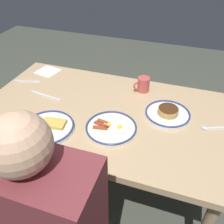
{
  "coord_description": "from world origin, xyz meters",
  "views": [
    {
      "loc": [
        -0.39,
        1.04,
        1.57
      ],
      "look_at": [
        -0.05,
        0.03,
        0.75
      ],
      "focal_mm": 38.52,
      "sensor_mm": 36.0,
      "label": 1
    }
  ],
  "objects_px": {
    "plate_center_pancakes": "(48,127)",
    "butter_knife": "(46,96)",
    "paper_napkin": "(48,71)",
    "plate_near_main": "(168,113)",
    "fork_near": "(27,81)",
    "plate_far_companion": "(111,128)",
    "tea_spoon": "(213,128)",
    "coffee_mug": "(143,84)"
  },
  "relations": [
    {
      "from": "plate_near_main",
      "to": "tea_spoon",
      "type": "bearing_deg",
      "value": 172.41
    },
    {
      "from": "plate_near_main",
      "to": "plate_center_pancakes",
      "type": "distance_m",
      "value": 0.67
    },
    {
      "from": "coffee_mug",
      "to": "butter_knife",
      "type": "xyz_separation_m",
      "value": [
        0.57,
        0.26,
        -0.05
      ]
    },
    {
      "from": "plate_near_main",
      "to": "butter_knife",
      "type": "bearing_deg",
      "value": 3.37
    },
    {
      "from": "coffee_mug",
      "to": "butter_knife",
      "type": "relative_size",
      "value": 0.42
    },
    {
      "from": "paper_napkin",
      "to": "plate_near_main",
      "type": "bearing_deg",
      "value": 165.0
    },
    {
      "from": "paper_napkin",
      "to": "tea_spoon",
      "type": "xyz_separation_m",
      "value": [
        -1.17,
        0.28,
        0.0
      ]
    },
    {
      "from": "plate_center_pancakes",
      "to": "plate_far_companion",
      "type": "distance_m",
      "value": 0.34
    },
    {
      "from": "fork_near",
      "to": "tea_spoon",
      "type": "distance_m",
      "value": 1.23
    },
    {
      "from": "plate_far_companion",
      "to": "coffee_mug",
      "type": "distance_m",
      "value": 0.44
    },
    {
      "from": "plate_near_main",
      "to": "tea_spoon",
      "type": "height_order",
      "value": "plate_near_main"
    },
    {
      "from": "plate_center_pancakes",
      "to": "coffee_mug",
      "type": "bearing_deg",
      "value": -126.26
    },
    {
      "from": "paper_napkin",
      "to": "butter_knife",
      "type": "bearing_deg",
      "value": 118.38
    },
    {
      "from": "coffee_mug",
      "to": "paper_napkin",
      "type": "xyz_separation_m",
      "value": [
        0.73,
        -0.03,
        -0.05
      ]
    },
    {
      "from": "coffee_mug",
      "to": "butter_knife",
      "type": "distance_m",
      "value": 0.63
    },
    {
      "from": "coffee_mug",
      "to": "paper_napkin",
      "type": "height_order",
      "value": "coffee_mug"
    },
    {
      "from": "plate_center_pancakes",
      "to": "tea_spoon",
      "type": "bearing_deg",
      "value": -161.06
    },
    {
      "from": "plate_near_main",
      "to": "paper_napkin",
      "type": "bearing_deg",
      "value": -15.0
    },
    {
      "from": "plate_center_pancakes",
      "to": "paper_napkin",
      "type": "distance_m",
      "value": 0.66
    },
    {
      "from": "coffee_mug",
      "to": "fork_near",
      "type": "xyz_separation_m",
      "value": [
        0.78,
        0.14,
        -0.05
      ]
    },
    {
      "from": "plate_far_companion",
      "to": "coffee_mug",
      "type": "relative_size",
      "value": 2.77
    },
    {
      "from": "coffee_mug",
      "to": "paper_napkin",
      "type": "distance_m",
      "value": 0.73
    },
    {
      "from": "plate_center_pancakes",
      "to": "plate_far_companion",
      "type": "height_order",
      "value": "plate_center_pancakes"
    },
    {
      "from": "paper_napkin",
      "to": "butter_knife",
      "type": "distance_m",
      "value": 0.33
    },
    {
      "from": "plate_near_main",
      "to": "tea_spoon",
      "type": "distance_m",
      "value": 0.25
    },
    {
      "from": "plate_near_main",
      "to": "plate_far_companion",
      "type": "xyz_separation_m",
      "value": [
        0.26,
        0.21,
        -0.0
      ]
    },
    {
      "from": "plate_center_pancakes",
      "to": "tea_spoon",
      "type": "distance_m",
      "value": 0.88
    },
    {
      "from": "plate_near_main",
      "to": "plate_far_companion",
      "type": "bearing_deg",
      "value": 39.08
    },
    {
      "from": "plate_near_main",
      "to": "butter_knife",
      "type": "height_order",
      "value": "plate_near_main"
    },
    {
      "from": "butter_knife",
      "to": "tea_spoon",
      "type": "xyz_separation_m",
      "value": [
        -1.01,
        -0.01,
        0.0
      ]
    },
    {
      "from": "plate_center_pancakes",
      "to": "butter_knife",
      "type": "height_order",
      "value": "plate_center_pancakes"
    },
    {
      "from": "plate_near_main",
      "to": "coffee_mug",
      "type": "relative_size",
      "value": 2.59
    },
    {
      "from": "paper_napkin",
      "to": "butter_knife",
      "type": "height_order",
      "value": "butter_knife"
    },
    {
      "from": "plate_near_main",
      "to": "plate_far_companion",
      "type": "relative_size",
      "value": 0.93
    },
    {
      "from": "plate_far_companion",
      "to": "paper_napkin",
      "type": "xyz_separation_m",
      "value": [
        0.65,
        -0.46,
        -0.01
      ]
    },
    {
      "from": "plate_far_companion",
      "to": "tea_spoon",
      "type": "bearing_deg",
      "value": -160.52
    },
    {
      "from": "plate_center_pancakes",
      "to": "coffee_mug",
      "type": "relative_size",
      "value": 2.84
    },
    {
      "from": "plate_center_pancakes",
      "to": "butter_knife",
      "type": "relative_size",
      "value": 1.2
    },
    {
      "from": "plate_far_companion",
      "to": "tea_spoon",
      "type": "distance_m",
      "value": 0.54
    },
    {
      "from": "paper_napkin",
      "to": "fork_near",
      "type": "xyz_separation_m",
      "value": [
        0.06,
        0.17,
        0.0
      ]
    },
    {
      "from": "plate_center_pancakes",
      "to": "fork_near",
      "type": "distance_m",
      "value": 0.56
    },
    {
      "from": "fork_near",
      "to": "tea_spoon",
      "type": "xyz_separation_m",
      "value": [
        -1.23,
        0.11,
        0.0
      ]
    }
  ]
}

